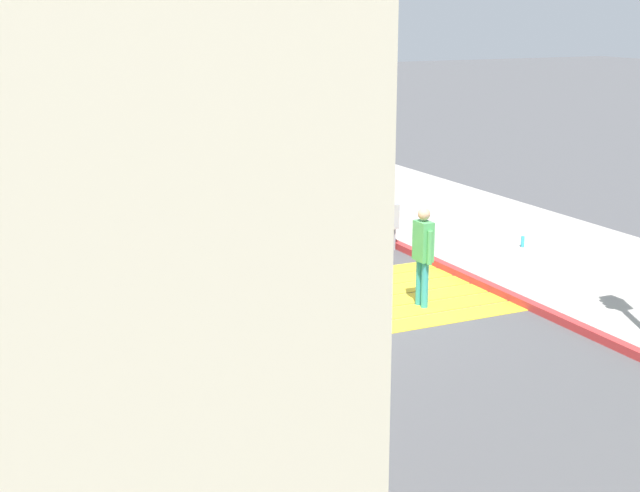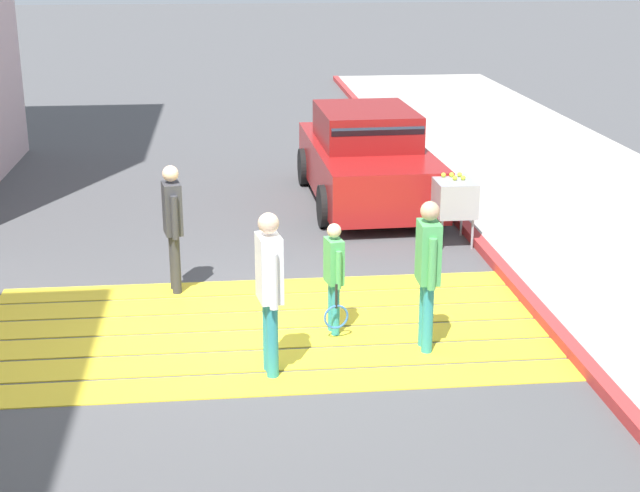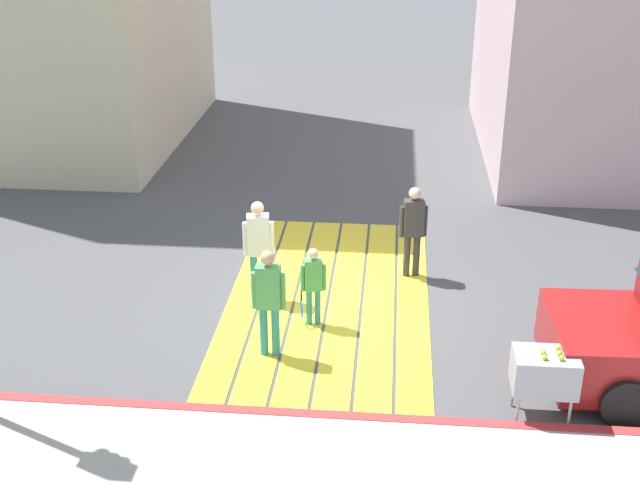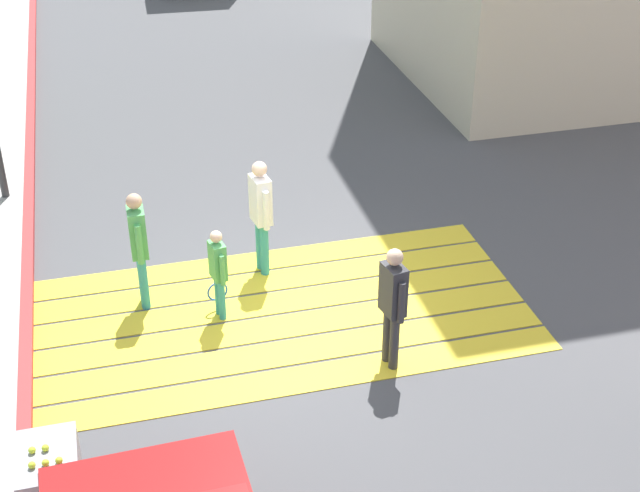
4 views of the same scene
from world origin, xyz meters
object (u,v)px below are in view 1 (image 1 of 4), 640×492
(car_parked_near_curb, at_px, (290,195))
(pedestrian_adult_lead, at_px, (220,241))
(pedestrian_child_with_racket, at_px, (357,263))
(pedestrian_adult_side, at_px, (341,267))
(tennis_ball_cart, at_px, (378,214))
(pedestrian_adult_trailing, at_px, (423,250))
(water_bottle, at_px, (523,242))

(car_parked_near_curb, bearing_deg, pedestrian_adult_lead, 52.71)
(pedestrian_child_with_racket, bearing_deg, pedestrian_adult_side, 51.21)
(car_parked_near_curb, bearing_deg, pedestrian_child_with_racket, 77.60)
(tennis_ball_cart, xyz_separation_m, pedestrian_adult_trailing, (1.18, 3.66, 0.27))
(tennis_ball_cart, height_order, pedestrian_adult_lead, pedestrian_adult_lead)
(water_bottle, bearing_deg, pedestrian_adult_trailing, 29.62)
(tennis_ball_cart, height_order, water_bottle, tennis_ball_cart)
(water_bottle, distance_m, pedestrian_child_with_racket, 4.81)
(water_bottle, relative_size, pedestrian_child_with_racket, 0.17)
(water_bottle, xyz_separation_m, pedestrian_child_with_racket, (4.53, 1.52, 0.49))
(pedestrian_adult_side, bearing_deg, water_bottle, -155.03)
(tennis_ball_cart, bearing_deg, water_bottle, 146.42)
(tennis_ball_cart, height_order, pedestrian_adult_side, pedestrian_adult_side)
(water_bottle, bearing_deg, tennis_ball_cart, -33.58)
(car_parked_near_curb, height_order, water_bottle, car_parked_near_curb)
(tennis_ball_cart, xyz_separation_m, pedestrian_child_with_racket, (2.11, 3.13, 0.03))
(car_parked_near_curb, relative_size, pedestrian_adult_side, 2.55)
(pedestrian_child_with_racket, bearing_deg, car_parked_near_curb, -102.40)
(car_parked_near_curb, xyz_separation_m, pedestrian_child_with_racket, (1.21, 5.49, -0.01))
(water_bottle, relative_size, pedestrian_adult_side, 0.13)
(car_parked_near_curb, xyz_separation_m, pedestrian_adult_side, (1.96, 6.44, 0.26))
(water_bottle, relative_size, pedestrian_adult_lead, 0.14)
(tennis_ball_cart, distance_m, pedestrian_child_with_racket, 3.77)
(tennis_ball_cart, relative_size, pedestrian_child_with_racket, 0.79)
(water_bottle, relative_size, pedestrian_adult_trailing, 0.13)
(pedestrian_adult_trailing, relative_size, pedestrian_child_with_racket, 1.29)
(car_parked_near_curb, bearing_deg, pedestrian_adult_trailing, 87.35)
(pedestrian_adult_lead, bearing_deg, water_bottle, -179.99)
(water_bottle, xyz_separation_m, pedestrian_adult_lead, (6.35, 0.00, 0.72))
(pedestrian_adult_trailing, height_order, pedestrian_adult_side, pedestrian_adult_side)
(car_parked_near_curb, relative_size, pedestrian_child_with_racket, 3.38)
(pedestrian_adult_side, bearing_deg, tennis_ball_cart, -125.13)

